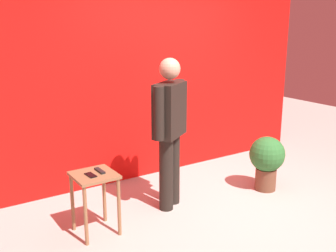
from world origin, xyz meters
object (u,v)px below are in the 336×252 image
at_px(standing_person, 170,126).
at_px(potted_plant, 267,159).
at_px(side_table, 95,187).
at_px(tv_remote, 100,171).
at_px(cell_phone, 91,175).

relative_size(standing_person, potted_plant, 2.46).
relative_size(side_table, tv_remote, 3.70).
height_order(side_table, cell_phone, cell_phone).
bearing_deg(side_table, potted_plant, -4.36).
xyz_separation_m(standing_person, side_table, (-0.95, -0.11, -0.46)).
distance_m(cell_phone, tv_remote, 0.13).
height_order(standing_person, tv_remote, standing_person).
relative_size(side_table, potted_plant, 0.91).
relative_size(tv_remote, potted_plant, 0.25).
bearing_deg(standing_person, side_table, -173.61).
relative_size(standing_person, cell_phone, 11.75).
height_order(standing_person, side_table, standing_person).
bearing_deg(tv_remote, cell_phone, -158.67).
distance_m(cell_phone, potted_plant, 2.28).
bearing_deg(cell_phone, tv_remote, 18.37).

